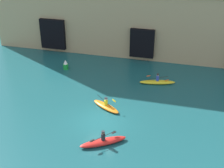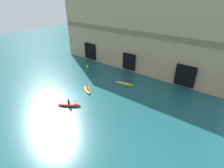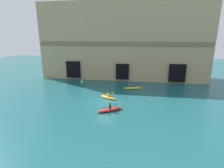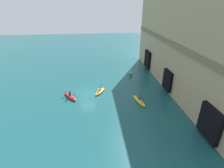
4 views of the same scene
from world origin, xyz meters
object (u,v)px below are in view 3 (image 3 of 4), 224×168
Objects in this scene: kayak_orange at (108,97)px; kayak_red at (110,109)px; kayak_yellow at (133,88)px; marker_buoy at (82,83)px.

kayak_red is at bearing 134.41° from kayak_orange.
marker_buoy reaches higher than kayak_yellow.
kayak_yellow is at bearing -4.70° from marker_buoy.
kayak_yellow is 3.33× the size of marker_buoy.
marker_buoy is at bearing -14.72° from kayak_orange.
kayak_red is at bearing -56.09° from marker_buoy.
kayak_yellow is at bearing 43.15° from kayak_red.
marker_buoy is at bearing -18.62° from kayak_yellow.
kayak_red is 11.07m from kayak_yellow.
marker_buoy is (-6.62, 6.73, 0.30)m from kayak_orange.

